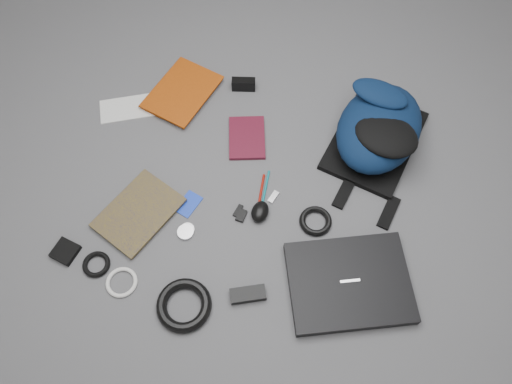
% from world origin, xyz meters
% --- Properties ---
extents(ground, '(4.00, 4.00, 0.00)m').
position_xyz_m(ground, '(0.00, 0.00, 0.00)').
color(ground, '#4F4F51').
rests_on(ground, ground).
extents(backpack, '(0.41, 0.51, 0.19)m').
position_xyz_m(backpack, '(0.38, 0.31, 0.09)').
color(backpack, black).
rests_on(backpack, ground).
extents(laptop, '(0.46, 0.40, 0.04)m').
position_xyz_m(laptop, '(0.36, -0.26, 0.02)').
color(laptop, black).
rests_on(laptop, ground).
extents(textbook_red, '(0.29, 0.34, 0.03)m').
position_xyz_m(textbook_red, '(-0.48, 0.40, 0.02)').
color(textbook_red, '#8C3308').
rests_on(textbook_red, ground).
extents(comic_book, '(0.30, 0.34, 0.02)m').
position_xyz_m(comic_book, '(-0.47, -0.12, 0.01)').
color(comic_book, '#98800A').
rests_on(comic_book, ground).
extents(envelope, '(0.27, 0.20, 0.00)m').
position_xyz_m(envelope, '(-0.55, 0.27, 0.00)').
color(envelope, silver).
rests_on(envelope, ground).
extents(dvd_case, '(0.17, 0.21, 0.01)m').
position_xyz_m(dvd_case, '(-0.08, 0.22, 0.01)').
color(dvd_case, '#420C1A').
rests_on(dvd_case, ground).
extents(compact_camera, '(0.10, 0.05, 0.05)m').
position_xyz_m(compact_camera, '(-0.15, 0.45, 0.03)').
color(compact_camera, black).
rests_on(compact_camera, ground).
extents(sticker_disc, '(0.09, 0.09, 0.00)m').
position_xyz_m(sticker_disc, '(-0.08, 0.29, 0.00)').
color(sticker_disc, silver).
rests_on(sticker_disc, ground).
extents(pen_teal, '(0.01, 0.14, 0.01)m').
position_xyz_m(pen_teal, '(0.03, 0.03, 0.00)').
color(pen_teal, '#0E737E').
rests_on(pen_teal, ground).
extents(pen_red, '(0.02, 0.15, 0.01)m').
position_xyz_m(pen_red, '(0.02, 0.01, 0.00)').
color(pen_red, maroon).
rests_on(pen_red, ground).
extents(id_badge, '(0.09, 0.11, 0.00)m').
position_xyz_m(id_badge, '(-0.22, -0.09, 0.00)').
color(id_badge, blue).
rests_on(id_badge, ground).
extents(usb_black, '(0.03, 0.05, 0.01)m').
position_xyz_m(usb_black, '(-0.05, -0.08, 0.00)').
color(usb_black, black).
rests_on(usb_black, ground).
extents(usb_silver, '(0.03, 0.05, 0.01)m').
position_xyz_m(usb_silver, '(0.06, 0.00, 0.00)').
color(usb_silver, silver).
rests_on(usb_silver, ground).
extents(key_fob, '(0.03, 0.05, 0.01)m').
position_xyz_m(key_fob, '(-0.03, -0.09, 0.01)').
color(key_fob, black).
rests_on(key_fob, ground).
extents(mouse, '(0.07, 0.09, 0.04)m').
position_xyz_m(mouse, '(0.03, -0.07, 0.02)').
color(mouse, black).
rests_on(mouse, ground).
extents(headphone_left, '(0.07, 0.07, 0.01)m').
position_xyz_m(headphone_left, '(-0.20, -0.19, 0.01)').
color(headphone_left, silver).
rests_on(headphone_left, ground).
extents(headphone_right, '(0.05, 0.05, 0.01)m').
position_xyz_m(headphone_right, '(-0.20, -0.18, 0.01)').
color(headphone_right, '#A3A3A5').
rests_on(headphone_right, ground).
extents(cable_coil, '(0.15, 0.15, 0.02)m').
position_xyz_m(cable_coil, '(0.22, -0.06, 0.01)').
color(cable_coil, black).
rests_on(cable_coil, ground).
extents(power_brick, '(0.12, 0.08, 0.03)m').
position_xyz_m(power_brick, '(0.05, -0.36, 0.01)').
color(power_brick, black).
rests_on(power_brick, ground).
extents(power_cord_coil, '(0.23, 0.23, 0.03)m').
position_xyz_m(power_cord_coil, '(-0.14, -0.44, 0.02)').
color(power_cord_coil, black).
rests_on(power_cord_coil, ground).
extents(pouch, '(0.09, 0.09, 0.02)m').
position_xyz_m(pouch, '(-0.57, -0.35, 0.01)').
color(pouch, black).
rests_on(pouch, ground).
extents(earbud_coil, '(0.12, 0.12, 0.02)m').
position_xyz_m(earbud_coil, '(-0.46, -0.37, 0.01)').
color(earbud_coil, black).
rests_on(earbud_coil, ground).
extents(white_cable_coil, '(0.11, 0.11, 0.01)m').
position_xyz_m(white_cable_coil, '(-0.35, -0.41, 0.01)').
color(white_cable_coil, silver).
rests_on(white_cable_coil, ground).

